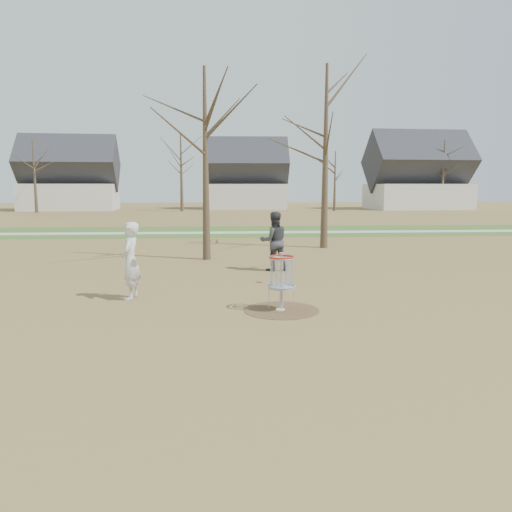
{
  "coord_description": "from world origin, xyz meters",
  "views": [
    {
      "loc": [
        -1.41,
        -11.49,
        2.93
      ],
      "look_at": [
        -0.5,
        1.5,
        1.1
      ],
      "focal_mm": 35.0,
      "sensor_mm": 36.0,
      "label": 1
    }
  ],
  "objects_px": {
    "player_standing": "(130,261)",
    "disc_grounded": "(280,310)",
    "disc_golf_basket": "(282,272)",
    "player_throwing": "(274,241)"
  },
  "relations": [
    {
      "from": "disc_grounded",
      "to": "disc_golf_basket",
      "type": "relative_size",
      "value": 0.16
    },
    {
      "from": "player_standing",
      "to": "player_throwing",
      "type": "distance_m",
      "value": 5.93
    },
    {
      "from": "player_throwing",
      "to": "disc_grounded",
      "type": "xyz_separation_m",
      "value": [
        -0.44,
        -5.67,
        -1.01
      ]
    },
    {
      "from": "player_throwing",
      "to": "disc_golf_basket",
      "type": "bearing_deg",
      "value": 78.11
    },
    {
      "from": "player_throwing",
      "to": "disc_grounded",
      "type": "height_order",
      "value": "player_throwing"
    },
    {
      "from": "disc_grounded",
      "to": "disc_golf_basket",
      "type": "distance_m",
      "value": 0.89
    },
    {
      "from": "player_throwing",
      "to": "disc_grounded",
      "type": "bearing_deg",
      "value": 77.85
    },
    {
      "from": "player_standing",
      "to": "player_throwing",
      "type": "relative_size",
      "value": 0.98
    },
    {
      "from": "player_throwing",
      "to": "disc_golf_basket",
      "type": "xyz_separation_m",
      "value": [
        -0.42,
        -5.66,
        -0.12
      ]
    },
    {
      "from": "player_standing",
      "to": "disc_grounded",
      "type": "distance_m",
      "value": 4.14
    }
  ]
}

